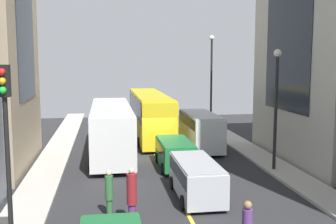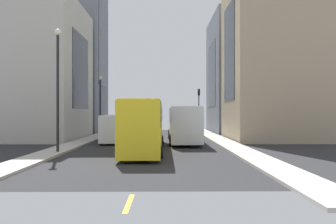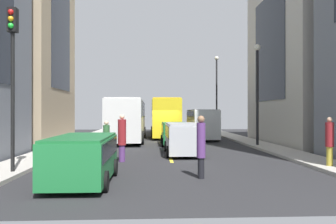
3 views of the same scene
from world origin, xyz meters
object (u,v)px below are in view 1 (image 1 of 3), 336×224
Objects in this scene: car_silver_0 at (196,176)px; traffic_light_near_corner at (6,131)px; delivery_van_white at (201,128)px; car_green_1 at (175,152)px; city_bus_white at (111,125)px; pedestrian_crossing_mid at (109,192)px; pedestrian_crossing_near at (132,195)px; streetcar_yellow at (149,111)px.

car_silver_0 is 0.76× the size of traffic_light_near_corner.
car_green_1 is at bearing -119.71° from delivery_van_white.
delivery_van_white is 0.97× the size of traffic_light_near_corner.
city_bus_white is 1.91× the size of delivery_van_white.
pedestrian_crossing_mid is (-6.61, -11.77, -0.49)m from delivery_van_white.
car_silver_0 is at bearing 40.67° from traffic_light_near_corner.
pedestrian_crossing_near reaches higher than car_green_1.
pedestrian_crossing_mid is (-0.29, -10.97, -0.99)m from city_bus_white.
traffic_light_near_corner is at bearing -106.67° from streetcar_yellow.
pedestrian_crossing_near is at bearing -111.09° from car_green_1.
delivery_van_white reaches higher than car_green_1.
pedestrian_crossing_near is 5.90m from traffic_light_near_corner.
car_silver_0 is (-2.61, -10.07, -0.50)m from delivery_van_white.
traffic_light_near_corner is at bearing -121.10° from car_green_1.
delivery_van_white is 5.38m from car_green_1.
streetcar_yellow is at bearing 73.33° from traffic_light_near_corner.
traffic_light_near_corner is (-9.49, -15.97, 2.83)m from delivery_van_white.
pedestrian_crossing_near is (0.86, -0.92, 0.15)m from pedestrian_crossing_mid.
car_silver_0 is 5.42m from car_green_1.
car_silver_0 is at bearing 58.56° from pedestrian_crossing_near.
pedestrian_crossing_near reaches higher than car_silver_0.
streetcar_yellow is at bearing 119.30° from delivery_van_white.
pedestrian_crossing_near is (-2.69, -18.15, -0.95)m from streetcar_yellow.
car_green_1 is at bearing -46.32° from city_bus_white.
delivery_van_white reaches higher than pedestrian_crossing_mid.
traffic_light_near_corner is (-3.73, -3.29, 3.17)m from pedestrian_crossing_near.
streetcar_yellow reaches higher than car_green_1.
streetcar_yellow is 17.63m from pedestrian_crossing_mid.
pedestrian_crossing_near is (-3.14, -2.62, 0.16)m from car_silver_0.
streetcar_yellow is 2.93× the size of car_silver_0.
traffic_light_near_corner reaches higher than car_green_1.
delivery_van_white is at bearing 60.29° from car_green_1.
pedestrian_crossing_near is (-5.75, -12.69, -0.34)m from delivery_van_white.
streetcar_yellow is (3.25, 6.27, 0.12)m from city_bus_white.
city_bus_white is at bearing -172.76° from delivery_van_white.
city_bus_white is 11.93m from pedestrian_crossing_near.
pedestrian_crossing_near is at bearing -140.16° from car_silver_0.
streetcar_yellow is at bearing 62.60° from city_bus_white.
car_silver_0 is 4.35m from pedestrian_crossing_mid.
traffic_light_near_corner is at bearing -119.92° from pedestrian_crossing_near.
streetcar_yellow reaches higher than city_bus_white.
delivery_van_white is 1.28× the size of car_silver_0.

